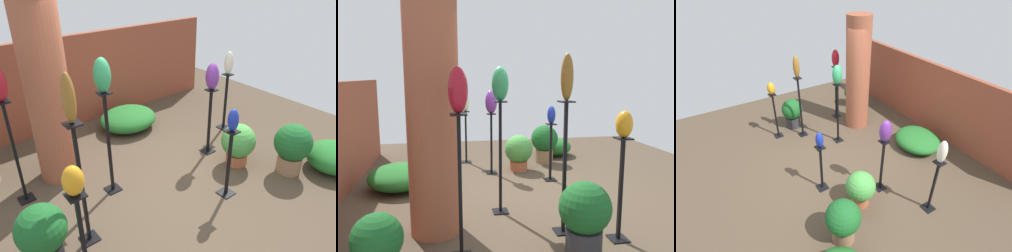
# 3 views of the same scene
# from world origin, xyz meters

# --- Properties ---
(ground_plane) EXTENTS (8.00, 8.00, 0.00)m
(ground_plane) POSITION_xyz_m (0.00, 0.00, 0.00)
(ground_plane) COLOR #4C3D2D
(brick_wall_back) EXTENTS (5.60, 0.12, 1.70)m
(brick_wall_back) POSITION_xyz_m (0.00, 2.72, 0.85)
(brick_wall_back) COLOR brown
(brick_wall_back) RESTS_ON ground
(brick_pillar) EXTENTS (0.58, 0.58, 2.76)m
(brick_pillar) POSITION_xyz_m (-1.24, 1.28, 1.38)
(brick_pillar) COLOR #9E5138
(brick_pillar) RESTS_ON ground
(pedestal_violet) EXTENTS (0.20, 0.20, 1.11)m
(pedestal_violet) POSITION_xyz_m (0.94, 0.35, 0.51)
(pedestal_violet) COLOR black
(pedestal_violet) RESTS_ON ground
(pedestal_cobalt) EXTENTS (0.20, 0.20, 0.99)m
(pedestal_cobalt) POSITION_xyz_m (0.34, -0.60, 0.45)
(pedestal_cobalt) COLOR black
(pedestal_cobalt) RESTS_ON ground
(pedestal_bronze) EXTENTS (0.20, 0.20, 1.52)m
(pedestal_bronze) POSITION_xyz_m (-1.52, -0.16, 0.71)
(pedestal_bronze) COLOR black
(pedestal_bronze) RESTS_ON ground
(pedestal_ruby) EXTENTS (0.20, 0.20, 1.45)m
(pedestal_ruby) POSITION_xyz_m (-1.86, 1.02, 0.67)
(pedestal_ruby) COLOR black
(pedestal_ruby) RESTS_ON ground
(pedestal_amber) EXTENTS (0.20, 0.20, 1.15)m
(pedestal_amber) POSITION_xyz_m (-1.79, -0.70, 0.52)
(pedestal_amber) COLOR black
(pedestal_amber) RESTS_ON ground
(pedestal_jade) EXTENTS (0.20, 0.20, 1.48)m
(pedestal_jade) POSITION_xyz_m (-0.83, 0.46, 0.68)
(pedestal_jade) COLOR black
(pedestal_jade) RESTS_ON ground
(pedestal_ivory) EXTENTS (0.20, 0.20, 1.07)m
(pedestal_ivory) POSITION_xyz_m (1.79, 0.77, 0.49)
(pedestal_ivory) COLOR black
(pedestal_ivory) RESTS_ON ground
(art_vase_violet) EXTENTS (0.20, 0.21, 0.42)m
(art_vase_violet) POSITION_xyz_m (0.94, 0.35, 1.32)
(art_vase_violet) COLOR #6B2D8C
(art_vase_violet) RESTS_ON pedestal_violet
(art_vase_cobalt) EXTENTS (0.15, 0.14, 0.30)m
(art_vase_cobalt) POSITION_xyz_m (0.34, -0.60, 1.14)
(art_vase_cobalt) COLOR #192D9E
(art_vase_cobalt) RESTS_ON pedestal_cobalt
(art_vase_bronze) EXTENTS (0.13, 0.14, 0.51)m
(art_vase_bronze) POSITION_xyz_m (-1.52, -0.16, 1.78)
(art_vase_bronze) COLOR brown
(art_vase_bronze) RESTS_ON pedestal_bronze
(art_vase_ruby) EXTENTS (0.20, 0.19, 0.43)m
(art_vase_ruby) POSITION_xyz_m (-1.86, 1.02, 1.66)
(art_vase_ruby) COLOR maroon
(art_vase_ruby) RESTS_ON pedestal_ruby
(art_vase_amber) EXTENTS (0.19, 0.17, 0.29)m
(art_vase_amber) POSITION_xyz_m (-1.79, -0.70, 1.29)
(art_vase_amber) COLOR orange
(art_vase_amber) RESTS_ON pedestal_amber
(art_vase_jade) EXTENTS (0.21, 0.21, 0.43)m
(art_vase_jade) POSITION_xyz_m (-0.83, 0.46, 1.69)
(art_vase_jade) COLOR #2D9356
(art_vase_jade) RESTS_ON pedestal_jade
(art_vase_ivory) EXTENTS (0.15, 0.15, 0.41)m
(art_vase_ivory) POSITION_xyz_m (1.79, 0.77, 1.28)
(art_vase_ivory) COLOR beige
(art_vase_ivory) RESTS_ON pedestal_ivory
(potted_plant_front_right) EXTENTS (0.53, 0.53, 0.76)m
(potted_plant_front_right) POSITION_xyz_m (-2.02, -0.20, 0.43)
(potted_plant_front_right) COLOR #2D2D33
(potted_plant_front_right) RESTS_ON ground
(potted_plant_mid_left) EXTENTS (0.44, 0.44, 0.65)m
(potted_plant_mid_left) POSITION_xyz_m (-2.17, 1.74, 0.35)
(potted_plant_mid_left) COLOR gray
(potted_plant_mid_left) RESTS_ON ground
(potted_plant_back_center) EXTENTS (0.53, 0.53, 0.68)m
(potted_plant_back_center) POSITION_xyz_m (1.03, -0.19, 0.37)
(potted_plant_back_center) COLOR #B25B38
(potted_plant_back_center) RESTS_ON ground
(potted_plant_walkway_edge) EXTENTS (0.55, 0.55, 0.78)m
(potted_plant_walkway_edge) POSITION_xyz_m (1.49, -0.83, 0.44)
(potted_plant_walkway_edge) COLOR #936B4C
(potted_plant_walkway_edge) RESTS_ON ground
(foliage_bed_east) EXTENTS (1.08, 0.98, 0.39)m
(foliage_bed_east) POSITION_xyz_m (0.36, 1.91, 0.19)
(foliage_bed_east) COLOR #236B28
(foliage_bed_east) RESTS_ON ground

